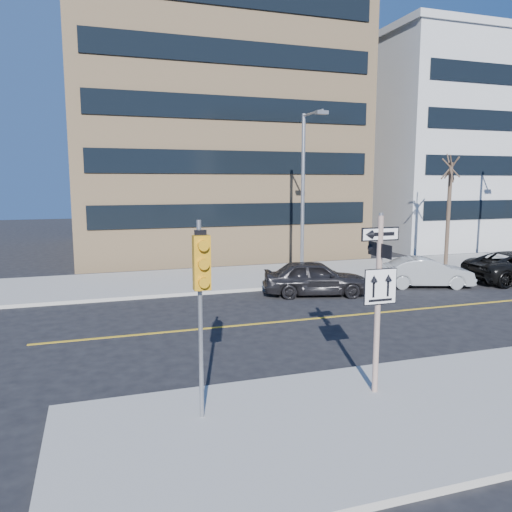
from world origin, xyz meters
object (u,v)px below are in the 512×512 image
object	(u,v)px
traffic_signal	(201,279)
street_tree_west	(451,170)
sign_pole	(378,293)
streetlight_a	(305,185)
parked_car_a	(315,278)
parked_car_b	(426,272)

from	to	relation	value
traffic_signal	street_tree_west	xyz separation A→B (m)	(17.00, 13.96, 2.50)
sign_pole	streetlight_a	bearing A→B (deg)	73.23
sign_pole	street_tree_west	world-z (taller)	street_tree_west
traffic_signal	street_tree_west	bearing A→B (deg)	39.39
traffic_signal	streetlight_a	size ratio (longest dim) A/B	0.50
streetlight_a	street_tree_west	world-z (taller)	streetlight_a
parked_car_a	parked_car_b	bearing A→B (deg)	-75.66
traffic_signal	parked_car_b	size ratio (longest dim) A/B	0.95
traffic_signal	parked_car_a	bearing A→B (deg)	54.97
parked_car_a	parked_car_b	xyz separation A→B (m)	(5.66, -0.04, -0.07)
traffic_signal	streetlight_a	world-z (taller)	streetlight_a
parked_car_b	street_tree_west	distance (m)	7.50
parked_car_b	sign_pole	bearing A→B (deg)	157.25
sign_pole	parked_car_a	size ratio (longest dim) A/B	0.90
parked_car_b	streetlight_a	world-z (taller)	streetlight_a
sign_pole	parked_car_b	world-z (taller)	sign_pole
parked_car_a	street_tree_west	bearing A→B (deg)	-54.07
sign_pole	streetlight_a	world-z (taller)	streetlight_a
traffic_signal	parked_car_b	xyz separation A→B (m)	(12.77, 10.09, -2.34)
sign_pole	traffic_signal	size ratio (longest dim) A/B	1.02
traffic_signal	parked_car_b	bearing A→B (deg)	38.33
traffic_signal	streetlight_a	xyz separation A→B (m)	(8.00, 13.42, 1.73)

